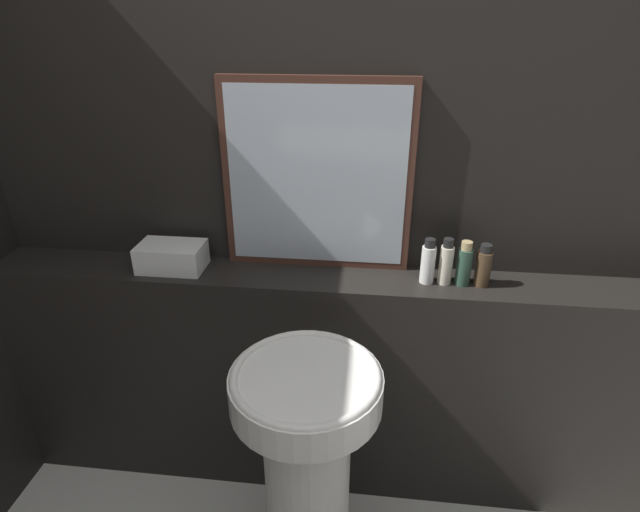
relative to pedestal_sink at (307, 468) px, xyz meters
The scene contains 9 objects.
wall_back 0.94m from the pedestal_sink, 81.25° to the left, with size 8.00×0.06×2.50m.
vanity_counter 0.48m from the pedestal_sink, 78.65° to the left, with size 2.70×0.23×0.97m.
pedestal_sink is the anchor object (origin of this frame).
mirror 0.96m from the pedestal_sink, 93.50° to the left, with size 0.67×0.03×0.68m.
towel_stack 0.88m from the pedestal_sink, 140.08° to the left, with size 0.24×0.15×0.10m.
shampoo_bottle 0.78m from the pedestal_sink, 52.23° to the left, with size 0.05×0.05×0.16m.
conditioner_bottle 0.81m from the pedestal_sink, 47.87° to the left, with size 0.05×0.05×0.17m.
lotion_bottle 0.85m from the pedestal_sink, 44.00° to the left, with size 0.05×0.05×0.16m.
body_wash_bottle 0.88m from the pedestal_sink, 40.43° to the left, with size 0.05×0.05×0.15m.
Camera 1 is at (0.07, -0.14, 1.82)m, focal length 28.00 mm.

